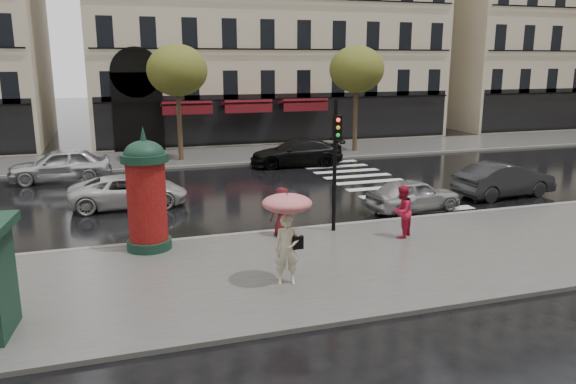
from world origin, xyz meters
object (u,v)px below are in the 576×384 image
object	(u,v)px
woman_red	(402,211)
traffic_light	(336,153)
morris_column	(146,191)
woman_umbrella	(287,223)
car_silver	(413,195)
car_black	(296,153)
man_burgundy	(282,212)
car_darkgrey	(504,180)
car_white	(129,191)
car_far_silver	(60,165)

from	to	relation	value
woman_red	traffic_light	distance (m)	2.87
morris_column	traffic_light	world-z (taller)	traffic_light
woman_umbrella	morris_column	distance (m)	5.06
woman_umbrella	car_silver	distance (m)	9.12
traffic_light	morris_column	bearing A→B (deg)	179.18
woman_umbrella	traffic_light	xyz separation A→B (m)	(2.90, 3.84, 1.07)
woman_umbrella	car_black	size ratio (longest dim) A/B	0.47
man_burgundy	car_darkgrey	distance (m)	11.20
woman_umbrella	car_darkgrey	xyz separation A→B (m)	(11.95, 6.63, -0.99)
car_darkgrey	car_black	xyz separation A→B (m)	(-6.22, 9.59, 0.01)
traffic_light	car_darkgrey	xyz separation A→B (m)	(9.05, 2.78, -2.06)
man_burgundy	car_white	bearing A→B (deg)	-68.29
woman_red	car_white	size ratio (longest dim) A/B	0.37
woman_red	car_black	world-z (taller)	woman_red
man_burgundy	traffic_light	distance (m)	2.61
woman_red	car_black	size ratio (longest dim) A/B	0.33
morris_column	car_white	world-z (taller)	morris_column
traffic_light	car_black	distance (m)	12.86
morris_column	car_darkgrey	xyz separation A→B (m)	(15.14, 2.70, -1.18)
man_burgundy	woman_umbrella	bearing A→B (deg)	58.16
car_darkgrey	car_far_silver	xyz separation A→B (m)	(-18.42, 9.23, 0.06)
woman_umbrella	woman_red	xyz separation A→B (m)	(4.73, 2.58, -0.75)
woman_umbrella	morris_column	size ratio (longest dim) A/B	0.65
morris_column	car_silver	world-z (taller)	morris_column
car_black	morris_column	bearing A→B (deg)	-31.78
man_burgundy	car_white	world-z (taller)	man_burgundy
car_far_silver	man_burgundy	bearing A→B (deg)	30.97
man_burgundy	car_black	world-z (taller)	man_burgundy
woman_umbrella	car_far_silver	bearing A→B (deg)	112.22
car_white	car_far_silver	xyz separation A→B (m)	(-2.94, 6.06, 0.17)
woman_umbrella	man_burgundy	xyz separation A→B (m)	(1.08, 3.93, -0.80)
traffic_light	car_black	size ratio (longest dim) A/B	0.86
woman_umbrella	woman_red	size ratio (longest dim) A/B	1.42
woman_red	man_burgundy	world-z (taller)	woman_red
woman_umbrella	car_far_silver	world-z (taller)	woman_umbrella
traffic_light	car_darkgrey	world-z (taller)	traffic_light
woman_red	morris_column	distance (m)	8.09
man_burgundy	car_far_silver	bearing A→B (deg)	-74.10
woman_red	man_burgundy	size ratio (longest dim) A/B	1.06
man_burgundy	car_far_silver	size ratio (longest dim) A/B	0.34
car_black	car_far_silver	distance (m)	12.21
car_silver	traffic_light	bearing A→B (deg)	107.49
traffic_light	car_far_silver	distance (m)	15.37
woman_red	car_silver	distance (m)	3.90
woman_umbrella	car_white	bearing A→B (deg)	109.83
car_white	man_burgundy	bearing A→B (deg)	-141.64
car_silver	woman_red	bearing A→B (deg)	136.94
morris_column	car_darkgrey	distance (m)	15.42
car_darkgrey	car_far_silver	world-z (taller)	car_far_silver
woman_red	car_black	xyz separation A→B (m)	(1.00, 13.64, -0.23)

